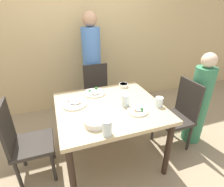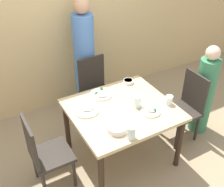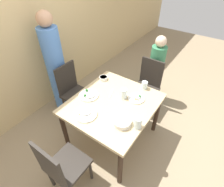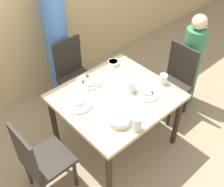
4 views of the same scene
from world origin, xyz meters
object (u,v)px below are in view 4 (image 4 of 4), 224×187
(bowl_curry, at_px, (119,120))
(glass_water_tall, at_px, (163,79))
(plate_rice_adult, at_px, (79,103))
(chair_child_spot, at_px, (174,80))
(person_adult, at_px, (57,43))
(chair_adult_spot, at_px, (75,73))
(person_child, at_px, (190,64))

(bowl_curry, relative_size, glass_water_tall, 1.92)
(plate_rice_adult, bearing_deg, bowl_curry, -73.81)
(glass_water_tall, bearing_deg, bowl_curry, -172.51)
(chair_child_spot, xyz_separation_m, person_adult, (-0.80, 1.23, 0.30))
(chair_adult_spot, xyz_separation_m, person_adult, (0.00, 0.31, 0.30))
(plate_rice_adult, bearing_deg, chair_adult_spot, 57.57)
(person_adult, bearing_deg, glass_water_tall, -73.54)
(chair_adult_spot, bearing_deg, person_child, -40.01)
(chair_adult_spot, height_order, person_adult, person_adult)
(person_adult, distance_m, bowl_curry, 1.48)
(chair_adult_spot, bearing_deg, plate_rice_adult, -122.43)
(chair_child_spot, bearing_deg, person_adult, -146.86)
(plate_rice_adult, height_order, glass_water_tall, glass_water_tall)
(bowl_curry, height_order, plate_rice_adult, bowl_curry)
(person_child, distance_m, plate_rice_adult, 1.57)
(chair_adult_spot, bearing_deg, bowl_curry, -105.94)
(chair_child_spot, bearing_deg, glass_water_tall, -73.72)
(person_adult, xyz_separation_m, bowl_curry, (-0.32, -1.45, -0.02))
(chair_child_spot, height_order, plate_rice_adult, chair_child_spot)
(bowl_curry, distance_m, glass_water_tall, 0.73)
(plate_rice_adult, bearing_deg, person_child, -7.92)
(chair_child_spot, relative_size, glass_water_tall, 8.54)
(person_child, distance_m, bowl_curry, 1.45)
(chair_adult_spot, xyz_separation_m, bowl_curry, (-0.32, -1.13, 0.28))
(glass_water_tall, bearing_deg, chair_child_spot, 16.28)
(person_adult, bearing_deg, bowl_curry, -102.61)
(plate_rice_adult, bearing_deg, person_adult, 66.25)
(chair_adult_spot, distance_m, person_child, 1.43)
(chair_child_spot, height_order, glass_water_tall, chair_child_spot)
(person_adult, height_order, bowl_curry, person_adult)
(chair_adult_spot, height_order, person_child, person_child)
(chair_child_spot, bearing_deg, chair_adult_spot, -138.82)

